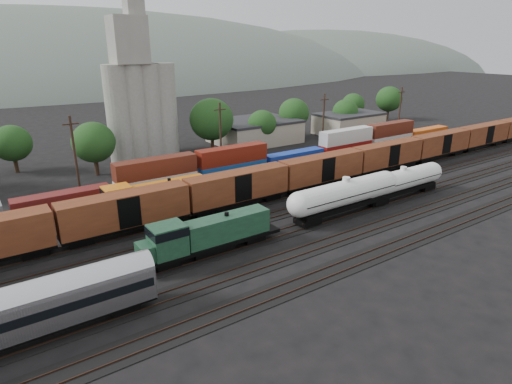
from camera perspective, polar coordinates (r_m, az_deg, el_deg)
ground at (r=52.85m, az=-3.96°, el=-4.84°), size 600.00×600.00×0.00m
tracks at (r=52.83m, az=-3.96°, el=-4.79°), size 180.00×33.20×0.20m
green_locomotive at (r=45.37m, az=-7.00°, el=-5.76°), size 16.31×2.88×4.32m
tank_car_a at (r=56.94m, az=11.81°, el=-0.27°), size 18.67×3.34×4.89m
tank_car_b at (r=65.55m, az=18.91°, el=1.45°), size 16.93×3.03×4.44m
passenger_coach at (r=36.82m, az=-29.92°, el=-13.94°), size 21.24×2.62×4.82m
orange_locomotive at (r=58.17m, az=-13.99°, el=-0.51°), size 16.92×2.82×4.23m
boxcar_string at (r=58.02m, az=-2.46°, el=0.74°), size 169.00×2.90×4.20m
container_wall at (r=61.80m, az=-18.15°, el=0.51°), size 165.58×2.60×5.80m
grain_silo at (r=83.11m, az=-15.12°, el=11.53°), size 13.40×5.00×29.00m
industrial_sheds at (r=85.10m, az=-12.32°, el=5.96°), size 119.38×17.26×5.10m
tree_band at (r=81.08m, az=-22.35°, el=7.49°), size 163.14×19.86×14.50m
utility_poles at (r=69.90m, az=-13.35°, el=6.09°), size 122.20×0.36×12.00m
distant_hills at (r=308.46m, az=-25.43°, el=9.64°), size 860.00×286.00×130.00m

